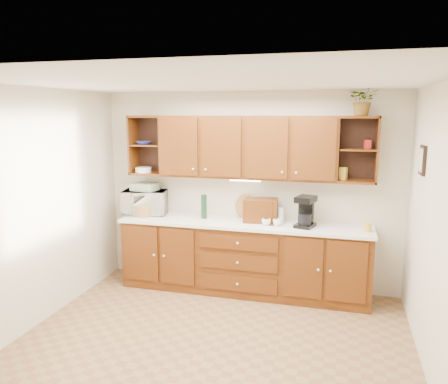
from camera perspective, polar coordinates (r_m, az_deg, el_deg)
The scene contains 26 objects.
floor at distance 4.68m, azimuth -1.67°, elevation -19.44°, with size 4.00×4.00×0.00m, color olive.
ceiling at distance 4.08m, azimuth -1.87°, elevation 14.18°, with size 4.00×4.00×0.00m, color white.
back_wall at distance 5.85m, azimuth 3.24°, elevation 0.21°, with size 4.00×4.00×0.00m, color beige.
left_wall at distance 5.13m, azimuth -23.65°, elevation -2.08°, with size 3.50×3.50×0.00m, color beige.
right_wall at distance 4.10m, azimuth 26.16°, elevation -5.23°, with size 3.50×3.50×0.00m, color beige.
base_cabinets at distance 5.78m, azimuth 2.52°, elevation -8.62°, with size 3.20×0.60×0.90m, color #3C1606.
countertop at distance 5.64m, azimuth 2.54°, elevation -4.13°, with size 3.24×0.64×0.04m, color white.
upper_cabinets at distance 5.62m, azimuth 3.05°, elevation 5.89°, with size 3.20×0.33×0.80m.
undercabinet_light at distance 5.62m, azimuth 2.80°, elevation 1.55°, with size 0.40×0.05×0.03m, color white.
framed_picture at distance 4.88m, azimuth 24.50°, elevation 3.80°, with size 0.03×0.24×0.30m, color black.
wicker_basket at distance 6.04m, azimuth -10.44°, elevation -2.40°, with size 0.24×0.24×0.15m, color #AB7847.
microwave at distance 6.16m, azimuth -10.25°, elevation -1.29°, with size 0.59×0.40×0.33m, color beige.
towel_stack at distance 6.12m, azimuth -10.31°, elevation 0.67°, with size 0.33×0.24×0.10m, color tan.
wine_bottle at distance 5.79m, azimuth -2.64°, elevation -1.92°, with size 0.08×0.08×0.32m, color #10321A.
woven_tray at distance 5.88m, azimuth 2.76°, elevation -3.24°, with size 0.32×0.32×0.02m, color #AB7847.
bread_box at distance 5.63m, azimuth 4.81°, elevation -2.39°, with size 0.43×0.27×0.30m, color #3C1606.
mug_tree at distance 5.52m, azimuth 6.29°, elevation -3.79°, with size 0.29×0.27×0.30m.
canister_red at distance 5.64m, azimuth 5.42°, elevation -3.25°, with size 0.11×0.11×0.14m, color #A31917.
canister_white at distance 5.61m, azimuth 7.44°, elevation -3.05°, with size 0.08×0.08×0.19m, color white.
canister_yellow at distance 5.43m, azimuth 18.26°, elevation -4.37°, with size 0.09×0.09×0.11m, color gold.
coffee_maker at distance 5.46m, azimuth 10.60°, elevation -2.58°, with size 0.27×0.31×0.38m.
bowl_stack at distance 6.06m, azimuth -10.46°, elevation 6.33°, with size 0.18×0.18×0.04m, color #293099.
plate_stack at distance 6.09m, azimuth -10.49°, elevation 2.87°, with size 0.22×0.22×0.07m, color white.
pantry_box_yellow at distance 5.50m, azimuth 15.29°, elevation 2.34°, with size 0.09×0.07×0.15m, color gold.
pantry_box_red at distance 5.49m, azimuth 18.24°, elevation 5.92°, with size 0.07×0.06×0.11m, color #A31917.
potted_plant at distance 5.42m, azimuth 17.75°, elevation 11.39°, with size 0.33×0.28×0.36m, color #999999.
Camera 1 is at (1.19, -3.89, 2.32)m, focal length 35.00 mm.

